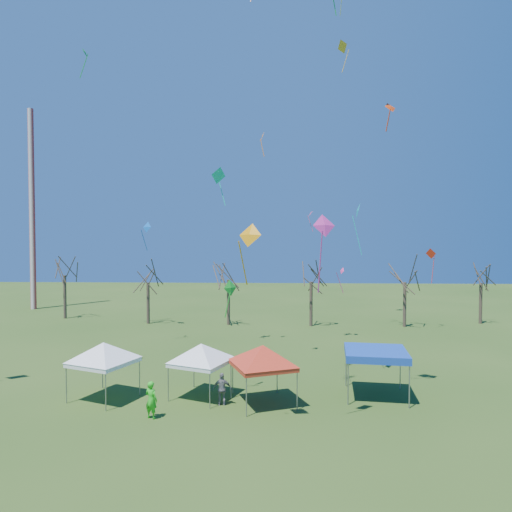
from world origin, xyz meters
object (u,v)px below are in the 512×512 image
at_px(tent_blue, 376,354).
at_px(tree_2, 228,263).
at_px(tree_4, 405,266).
at_px(person_grey, 222,389).
at_px(tree_0, 64,260).
at_px(radio_mast, 32,210).
at_px(tent_white_mid, 201,347).
at_px(tent_red, 263,349).
at_px(person_green, 151,400).
at_px(tree_1, 148,268).
at_px(tree_3, 311,266).
at_px(tree_5, 481,269).
at_px(tent_white_west, 104,346).

bearing_deg(tent_blue, tree_2, 116.13).
bearing_deg(tree_4, person_grey, -125.16).
bearing_deg(person_grey, tree_0, -57.06).
height_order(radio_mast, person_grey, radio_mast).
distance_m(tree_0, tent_white_mid, 31.39).
height_order(tree_0, tent_white_mid, tree_0).
distance_m(tent_red, person_green, 6.13).
xyz_separation_m(tent_blue, person_grey, (-8.34, -1.66, -1.55)).
distance_m(person_grey, person_green, 3.77).
bearing_deg(tent_blue, radio_mast, 139.53).
distance_m(tree_2, tent_red, 23.11).
xyz_separation_m(tent_white_mid, tent_red, (3.43, -0.93, 0.16)).
height_order(tree_1, tent_white_mid, tree_1).
bearing_deg(tree_3, tree_0, 172.92).
xyz_separation_m(tree_5, tent_red, (-21.96, -24.18, -2.80)).
height_order(tree_5, tent_blue, tree_5).
height_order(tree_4, person_green, tree_4).
distance_m(radio_mast, tree_0, 11.45).
bearing_deg(tree_0, tent_blue, -39.87).
xyz_separation_m(tree_1, tent_blue, (18.73, -21.33, -3.39)).
distance_m(tree_0, tree_2, 18.72).
height_order(tree_4, tent_white_west, tree_4).
bearing_deg(tent_red, tree_1, 118.83).
bearing_deg(person_green, person_grey, -124.98).
bearing_deg(tent_red, person_green, -158.19).
bearing_deg(tree_5, tree_0, 178.31).
height_order(tent_red, person_grey, tent_red).
relative_size(radio_mast, tent_white_mid, 6.91).
xyz_separation_m(tree_3, tent_white_mid, (-7.70, -21.23, -3.30)).
bearing_deg(tent_white_mid, radio_mast, 130.18).
bearing_deg(tree_5, tree_2, -176.30).
xyz_separation_m(tree_1, tree_4, (26.12, -0.65, 0.27)).
relative_size(tree_1, tree_4, 0.96).
height_order(tent_blue, person_grey, tent_blue).
bearing_deg(tree_1, tent_red, -61.17).
relative_size(tree_4, tent_red, 2.06).
bearing_deg(person_grey, tree_5, -140.22).
distance_m(tree_5, tent_red, 32.78).
bearing_deg(person_grey, tree_3, -111.56).
bearing_deg(tree_0, radio_mast, 137.23).
height_order(tree_4, tent_blue, tree_4).
bearing_deg(person_grey, tree_4, -130.74).
distance_m(tree_0, tree_3, 27.09).
relative_size(tent_white_west, tent_white_mid, 1.05).
xyz_separation_m(tree_2, tent_red, (4.13, -22.49, -3.36)).
relative_size(tree_0, tree_4, 1.07).
xyz_separation_m(tree_4, tent_white_mid, (-17.02, -21.19, -3.28)).
distance_m(tree_3, tent_red, 22.78).
distance_m(tree_2, tent_blue, 23.77).
relative_size(tree_3, tent_white_mid, 2.19).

